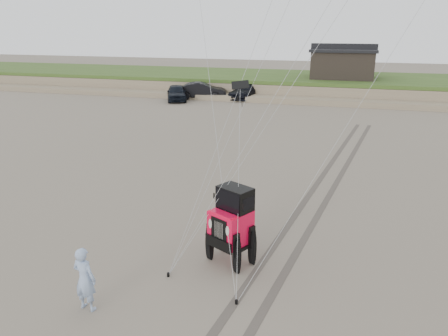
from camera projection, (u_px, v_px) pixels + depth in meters
The scene contains 11 objects.
ground at pixel (220, 296), 11.66m from camera, with size 160.00×160.00×0.00m, color #6B6054.
dune_ridge at pixel (321, 85), 45.64m from camera, with size 160.00×14.25×1.73m.
cabin at pixel (343, 63), 43.90m from camera, with size 6.40×5.40×3.35m.
truck_a at pixel (177, 93), 41.36m from camera, with size 1.74×4.33×1.47m, color black.
truck_b at pixel (202, 91), 42.27m from camera, with size 1.66×4.77×1.57m, color black.
truck_c at pixel (246, 91), 42.44m from camera, with size 2.05×5.03×1.46m, color black.
jeep at pixel (231, 234), 13.06m from camera, with size 2.22×5.14×1.92m, color #FC0A38, non-canonical shape.
man at pixel (85, 279), 10.90m from camera, with size 0.63×0.42×1.73m, color #7F9CC5.
stake_main at pixel (168, 275), 12.56m from camera, with size 0.08×0.08×0.12m, color black.
stake_aux at pixel (236, 302), 11.32m from camera, with size 0.08×0.08×0.12m, color black.
tire_tracks at pixel (319, 196), 18.44m from camera, with size 5.22×29.74×0.01m.
Camera 1 is at (2.86, -9.58, 6.92)m, focal length 35.00 mm.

